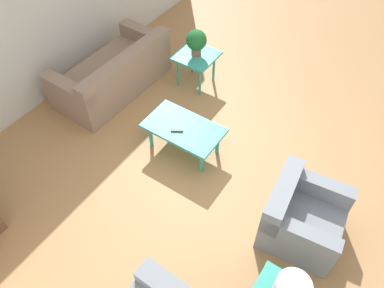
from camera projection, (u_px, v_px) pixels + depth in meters
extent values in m
plane|color=#A87A4C|center=(225.00, 165.00, 4.99)|extent=(14.00, 14.00, 0.00)
cube|color=silver|center=(38.00, 6.00, 5.09)|extent=(0.12, 7.20, 2.70)
cube|color=gray|center=(113.00, 77.00, 5.88)|extent=(0.95, 1.87, 0.41)
cube|color=gray|center=(126.00, 66.00, 5.45)|extent=(0.24, 1.85, 0.35)
cube|color=gray|center=(144.00, 35.00, 6.07)|extent=(0.91, 0.22, 0.23)
cube|color=gray|center=(68.00, 90.00, 5.19)|extent=(0.91, 0.22, 0.23)
cube|color=slate|center=(302.00, 224.00, 4.21)|extent=(0.90, 0.91, 0.39)
cube|color=slate|center=(282.00, 195.00, 4.01)|extent=(0.29, 0.85, 0.37)
cube|color=slate|center=(300.00, 235.00, 3.77)|extent=(0.82, 0.25, 0.24)
cube|color=slate|center=(317.00, 186.00, 4.16)|extent=(0.82, 0.25, 0.24)
cube|color=teal|center=(184.00, 128.00, 4.88)|extent=(1.02, 0.59, 0.04)
cylinder|color=teal|center=(218.00, 143.00, 5.00)|extent=(0.05, 0.05, 0.39)
cylinder|color=teal|center=(168.00, 118.00, 5.30)|extent=(0.05, 0.05, 0.39)
cylinder|color=teal|center=(202.00, 162.00, 4.79)|extent=(0.05, 0.05, 0.39)
cylinder|color=teal|center=(151.00, 135.00, 5.09)|extent=(0.05, 0.05, 0.39)
cube|color=teal|center=(196.00, 56.00, 5.71)|extent=(0.60, 0.60, 0.04)
cylinder|color=teal|center=(214.00, 68.00, 5.96)|extent=(0.04, 0.04, 0.51)
cylinder|color=teal|center=(193.00, 59.00, 6.11)|extent=(0.04, 0.04, 0.51)
cylinder|color=teal|center=(200.00, 82.00, 5.73)|extent=(0.04, 0.04, 0.51)
cylinder|color=teal|center=(178.00, 72.00, 5.88)|extent=(0.04, 0.04, 0.51)
cylinder|color=teal|center=(267.00, 285.00, 3.69)|extent=(0.04, 0.04, 0.51)
cylinder|color=brown|center=(196.00, 51.00, 5.65)|extent=(0.15, 0.15, 0.13)
sphere|color=#195B28|center=(196.00, 40.00, 5.51)|extent=(0.31, 0.31, 0.31)
cube|color=black|center=(177.00, 131.00, 4.81)|extent=(0.16, 0.12, 0.02)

